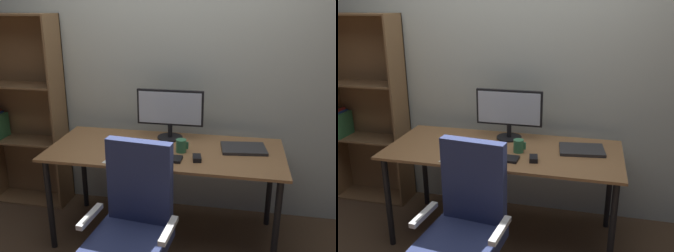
# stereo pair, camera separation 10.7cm
# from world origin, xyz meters

# --- Properties ---
(ground_plane) EXTENTS (12.00, 12.00, 0.00)m
(ground_plane) POSITION_xyz_m (0.00, 0.00, 0.00)
(ground_plane) COLOR #4C3826
(back_wall) EXTENTS (6.40, 0.10, 2.60)m
(back_wall) POSITION_xyz_m (0.00, 0.54, 1.30)
(back_wall) COLOR beige
(back_wall) RESTS_ON ground
(desk) EXTENTS (1.72, 0.74, 0.74)m
(desk) POSITION_xyz_m (0.00, 0.00, 0.66)
(desk) COLOR olive
(desk) RESTS_ON ground
(monitor) EXTENTS (0.52, 0.20, 0.39)m
(monitor) POSITION_xyz_m (-0.01, 0.23, 0.97)
(monitor) COLOR black
(monitor) RESTS_ON desk
(keyboard) EXTENTS (0.29, 0.12, 0.02)m
(keyboard) POSITION_xyz_m (0.01, -0.19, 0.75)
(keyboard) COLOR black
(keyboard) RESTS_ON desk
(mouse) EXTENTS (0.07, 0.10, 0.03)m
(mouse) POSITION_xyz_m (0.25, -0.17, 0.76)
(mouse) COLOR black
(mouse) RESTS_ON desk
(coffee_mug) EXTENTS (0.09, 0.07, 0.09)m
(coffee_mug) POSITION_xyz_m (0.12, -0.04, 0.79)
(coffee_mug) COLOR #387F51
(coffee_mug) RESTS_ON desk
(laptop) EXTENTS (0.35, 0.27, 0.02)m
(laptop) POSITION_xyz_m (0.57, 0.09, 0.75)
(laptop) COLOR #2D2D30
(laptop) RESTS_ON desk
(paper_sheet) EXTENTS (0.27, 0.34, 0.00)m
(paper_sheet) POSITION_xyz_m (-0.24, -0.21, 0.74)
(paper_sheet) COLOR white
(paper_sheet) RESTS_ON desk
(office_chair) EXTENTS (0.55, 0.54, 1.01)m
(office_chair) POSITION_xyz_m (-0.06, -0.70, 0.46)
(office_chair) COLOR silver
(office_chair) RESTS_ON ground
(bookshelf) EXTENTS (0.71, 0.28, 1.68)m
(bookshelf) POSITION_xyz_m (-1.36, 0.37, 0.83)
(bookshelf) COLOR brown
(bookshelf) RESTS_ON ground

